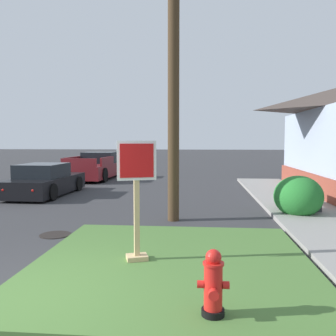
{
  "coord_description": "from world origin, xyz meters",
  "views": [
    {
      "loc": [
        2.42,
        -4.31,
        2.16
      ],
      "look_at": [
        1.6,
        4.85,
        1.44
      ],
      "focal_mm": 38.06,
      "sensor_mm": 36.0,
      "label": 1
    }
  ],
  "objects": [
    {
      "name": "grass_corner_patch",
      "position": [
        1.96,
        1.69,
        0.04
      ],
      "size": [
        4.76,
        4.9,
        0.08
      ],
      "primitive_type": "cube",
      "color": "#477033",
      "rests_on": "ground"
    },
    {
      "name": "pickup_truck_maroon",
      "position": [
        -3.39,
        15.16,
        0.62
      ],
      "size": [
        2.28,
        5.12,
        1.48
      ],
      "color": "maroon",
      "rests_on": "ground"
    },
    {
      "name": "street_bench",
      "position": [
        5.62,
        6.73,
        0.59
      ],
      "size": [
        0.49,
        1.57,
        0.85
      ],
      "color": "brown",
      "rests_on": "sidewalk_strip"
    },
    {
      "name": "manhole_cover",
      "position": [
        -0.85,
        3.4,
        0.01
      ],
      "size": [
        0.7,
        0.7,
        0.02
      ],
      "primitive_type": "cylinder",
      "color": "black",
      "rests_on": "ground"
    },
    {
      "name": "parked_sedan_black",
      "position": [
        -3.66,
        9.14,
        0.54
      ],
      "size": [
        1.99,
        4.17,
        1.25
      ],
      "color": "black",
      "rests_on": "ground"
    },
    {
      "name": "utility_pole",
      "position": [
        1.73,
        5.13,
        4.94
      ],
      "size": [
        1.41,
        0.3,
        9.57
      ],
      "color": "#42301E",
      "rests_on": "ground"
    },
    {
      "name": "ground_plane",
      "position": [
        0.0,
        0.0,
        0.0
      ],
      "size": [
        160.0,
        160.0,
        0.0
      ],
      "primitive_type": "plane",
      "color": "#333335"
    },
    {
      "name": "stop_sign",
      "position": [
        1.35,
        1.67,
        1.06
      ],
      "size": [
        0.64,
        0.38,
        2.07
      ],
      "color": "tan",
      "rests_on": "grass_corner_patch"
    },
    {
      "name": "fire_hydrant",
      "position": [
        2.59,
        -0.2,
        0.46
      ],
      "size": [
        0.38,
        0.34,
        0.8
      ],
      "color": "black",
      "rests_on": "grass_corner_patch"
    },
    {
      "name": "sidewalk_strip",
      "position": [
        5.55,
        6.11,
        0.06
      ],
      "size": [
        2.2,
        17.68,
        0.12
      ],
      "primitive_type": "cube",
      "color": "gray",
      "rests_on": "ground"
    },
    {
      "name": "shrub_by_curb",
      "position": [
        5.19,
        5.88,
        0.59
      ],
      "size": [
        1.35,
        1.35,
        1.17
      ],
      "primitive_type": "ellipsoid",
      "color": "#25732C",
      "rests_on": "ground"
    }
  ]
}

